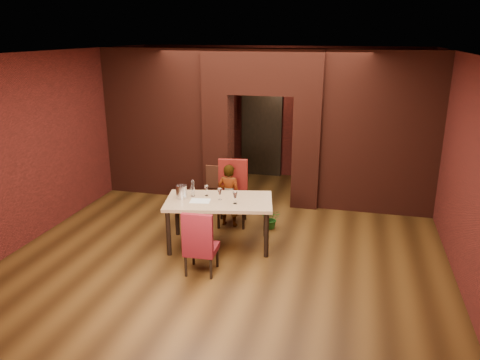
# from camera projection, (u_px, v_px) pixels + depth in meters

# --- Properties ---
(floor) EXTENTS (8.00, 8.00, 0.00)m
(floor) POSITION_uv_depth(u_px,v_px,m) (238.00, 238.00, 8.35)
(floor) COLOR #4D3013
(floor) RESTS_ON ground
(ceiling) EXTENTS (7.00, 8.00, 0.04)m
(ceiling) POSITION_uv_depth(u_px,v_px,m) (238.00, 53.00, 7.38)
(ceiling) COLOR silver
(ceiling) RESTS_ON ground
(wall_back) EXTENTS (7.00, 0.04, 3.20)m
(wall_back) POSITION_uv_depth(u_px,v_px,m) (278.00, 113.00, 11.56)
(wall_back) COLOR maroon
(wall_back) RESTS_ON ground
(wall_front) EXTENTS (7.00, 0.04, 3.20)m
(wall_front) POSITION_uv_depth(u_px,v_px,m) (127.00, 256.00, 4.17)
(wall_front) COLOR maroon
(wall_front) RESTS_ON ground
(wall_left) EXTENTS (0.04, 8.00, 3.20)m
(wall_left) POSITION_uv_depth(u_px,v_px,m) (56.00, 140.00, 8.68)
(wall_left) COLOR maroon
(wall_left) RESTS_ON ground
(wall_right) EXTENTS (0.04, 8.00, 3.20)m
(wall_right) POSITION_uv_depth(u_px,v_px,m) (463.00, 165.00, 7.05)
(wall_right) COLOR maroon
(wall_right) RESTS_ON ground
(pillar_left) EXTENTS (0.55, 0.55, 2.30)m
(pillar_left) POSITION_uv_depth(u_px,v_px,m) (219.00, 147.00, 10.07)
(pillar_left) COLOR maroon
(pillar_left) RESTS_ON ground
(pillar_right) EXTENTS (0.55, 0.55, 2.30)m
(pillar_right) POSITION_uv_depth(u_px,v_px,m) (307.00, 152.00, 9.63)
(pillar_right) COLOR maroon
(pillar_right) RESTS_ON ground
(lintel) EXTENTS (2.45, 0.55, 0.90)m
(lintel) POSITION_uv_depth(u_px,v_px,m) (263.00, 72.00, 9.37)
(lintel) COLOR maroon
(lintel) RESTS_ON ground
(wing_wall_left) EXTENTS (2.28, 0.35, 3.20)m
(wing_wall_left) POSITION_uv_depth(u_px,v_px,m) (157.00, 123.00, 10.27)
(wing_wall_left) COLOR maroon
(wing_wall_left) RESTS_ON ground
(wing_wall_right) EXTENTS (2.28, 0.35, 3.20)m
(wing_wall_right) POSITION_uv_depth(u_px,v_px,m) (380.00, 134.00, 9.17)
(wing_wall_right) COLOR maroon
(wing_wall_right) RESTS_ON ground
(vent_panel) EXTENTS (0.40, 0.03, 0.50)m
(vent_panel) POSITION_uv_depth(u_px,v_px,m) (215.00, 177.00, 9.98)
(vent_panel) COLOR #AC5332
(vent_panel) RESTS_ON ground
(rear_door) EXTENTS (0.90, 0.08, 2.10)m
(rear_door) POSITION_uv_depth(u_px,v_px,m) (262.00, 134.00, 11.77)
(rear_door) COLOR black
(rear_door) RESTS_ON ground
(rear_door_frame) EXTENTS (1.02, 0.04, 2.22)m
(rear_door_frame) POSITION_uv_depth(u_px,v_px,m) (261.00, 134.00, 11.73)
(rear_door_frame) COLOR black
(rear_door_frame) RESTS_ON ground
(dining_table) EXTENTS (1.93, 1.33, 0.83)m
(dining_table) POSITION_uv_depth(u_px,v_px,m) (219.00, 223.00, 7.95)
(dining_table) COLOR tan
(dining_table) RESTS_ON ground
(chair_far) EXTENTS (0.64, 0.64, 1.22)m
(chair_far) POSITION_uv_depth(u_px,v_px,m) (232.00, 194.00, 8.77)
(chair_far) COLOR maroon
(chair_far) RESTS_ON ground
(chair_near) EXTENTS (0.48, 0.48, 1.02)m
(chair_near) POSITION_uv_depth(u_px,v_px,m) (201.00, 241.00, 7.03)
(chair_near) COLOR maroon
(chair_near) RESTS_ON ground
(person_seated) EXTENTS (0.46, 0.32, 1.20)m
(person_seated) POSITION_uv_depth(u_px,v_px,m) (229.00, 195.00, 8.72)
(person_seated) COLOR white
(person_seated) RESTS_ON ground
(wine_glass_a) EXTENTS (0.07, 0.07, 0.18)m
(wine_glass_a) POSITION_uv_depth(u_px,v_px,m) (206.00, 191.00, 7.99)
(wine_glass_a) COLOR white
(wine_glass_a) RESTS_ON dining_table
(wine_glass_b) EXTENTS (0.08, 0.08, 0.20)m
(wine_glass_b) POSITION_uv_depth(u_px,v_px,m) (220.00, 194.00, 7.80)
(wine_glass_b) COLOR white
(wine_glass_b) RESTS_ON dining_table
(wine_glass_c) EXTENTS (0.08, 0.08, 0.20)m
(wine_glass_c) POSITION_uv_depth(u_px,v_px,m) (235.00, 198.00, 7.62)
(wine_glass_c) COLOR white
(wine_glass_c) RESTS_ON dining_table
(tasting_sheet) EXTENTS (0.36, 0.29, 0.00)m
(tasting_sheet) POSITION_uv_depth(u_px,v_px,m) (200.00, 201.00, 7.77)
(tasting_sheet) COLOR silver
(tasting_sheet) RESTS_ON dining_table
(wine_bucket) EXTENTS (0.19, 0.19, 0.23)m
(wine_bucket) POSITION_uv_depth(u_px,v_px,m) (182.00, 192.00, 7.87)
(wine_bucket) COLOR silver
(wine_bucket) RESTS_ON dining_table
(water_bottle) EXTENTS (0.07, 0.07, 0.29)m
(water_bottle) POSITION_uv_depth(u_px,v_px,m) (193.00, 188.00, 7.95)
(water_bottle) COLOR silver
(water_bottle) RESTS_ON dining_table
(potted_plant) EXTENTS (0.40, 0.37, 0.38)m
(potted_plant) POSITION_uv_depth(u_px,v_px,m) (271.00, 219.00, 8.71)
(potted_plant) COLOR #1E5A19
(potted_plant) RESTS_ON ground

